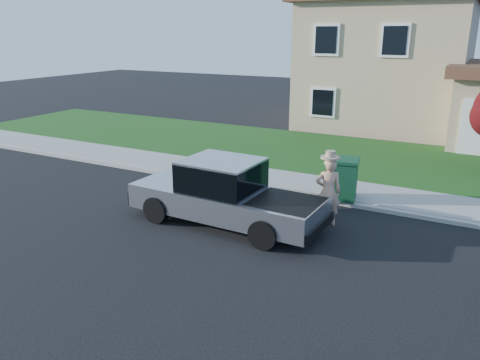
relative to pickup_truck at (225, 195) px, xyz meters
The scene contains 8 objects.
ground 1.13m from the pickup_truck, ahead, with size 80.00×80.00×0.00m, color black.
curb 3.47m from the pickup_truck, 58.54° to the left, with size 40.00×0.20×0.12m, color gray.
sidewalk 4.42m from the pickup_truck, 66.11° to the left, with size 40.00×2.00×0.15m, color gray.
lawn 8.70m from the pickup_truck, 78.26° to the left, with size 40.00×7.00×0.10m, color #124115.
house 16.66m from the pickup_truck, 82.77° to the left, with size 14.00×11.30×6.85m.
pickup_truck is the anchor object (origin of this frame).
woman 2.74m from the pickup_truck, 26.43° to the left, with size 0.80×0.67×2.05m.
trash_bin 3.90m from the pickup_truck, 52.31° to the left, with size 0.90×0.99×1.24m.
Camera 1 is at (5.08, -10.21, 5.00)m, focal length 35.00 mm.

